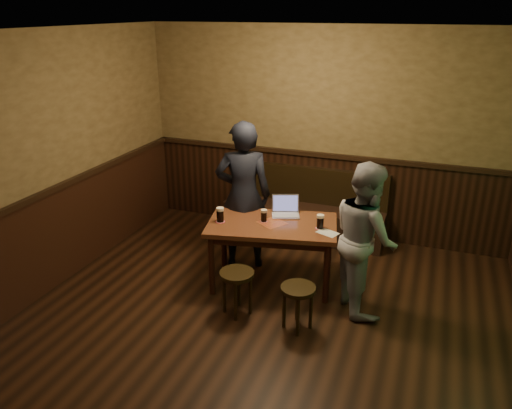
{
  "coord_description": "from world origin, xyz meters",
  "views": [
    {
      "loc": [
        1.43,
        -3.44,
        2.99
      ],
      "look_at": [
        -0.33,
        1.26,
        0.99
      ],
      "focal_mm": 35.0,
      "sensor_mm": 36.0,
      "label": 1
    }
  ],
  "objects_px": {
    "stool_left": "(237,280)",
    "person_suit": "(243,196)",
    "stool_right": "(298,295)",
    "person_grey": "(365,238)",
    "laptop": "(286,210)",
    "pint_left": "(220,215)",
    "pint_right": "(320,222)",
    "pint_mid": "(264,216)",
    "bench": "(304,215)",
    "pub_table": "(272,231)"
  },
  "relations": [
    {
      "from": "stool_left",
      "to": "person_grey",
      "type": "bearing_deg",
      "value": 26.97
    },
    {
      "from": "stool_right",
      "to": "laptop",
      "type": "height_order",
      "value": "laptop"
    },
    {
      "from": "stool_right",
      "to": "pint_right",
      "type": "distance_m",
      "value": 0.91
    },
    {
      "from": "stool_right",
      "to": "pint_right",
      "type": "xyz_separation_m",
      "value": [
        0.01,
        0.78,
        0.47
      ]
    },
    {
      "from": "stool_left",
      "to": "person_grey",
      "type": "height_order",
      "value": "person_grey"
    },
    {
      "from": "person_grey",
      "to": "pint_mid",
      "type": "bearing_deg",
      "value": 55.22
    },
    {
      "from": "stool_right",
      "to": "person_suit",
      "type": "xyz_separation_m",
      "value": [
        -1.0,
        1.06,
        0.53
      ]
    },
    {
      "from": "stool_left",
      "to": "pint_mid",
      "type": "distance_m",
      "value": 0.84
    },
    {
      "from": "person_suit",
      "to": "laptop",
      "type": "bearing_deg",
      "value": 155.07
    },
    {
      "from": "bench",
      "to": "pint_mid",
      "type": "relative_size",
      "value": 15.31
    },
    {
      "from": "stool_left",
      "to": "person_suit",
      "type": "height_order",
      "value": "person_suit"
    },
    {
      "from": "pub_table",
      "to": "pint_right",
      "type": "bearing_deg",
      "value": -7.52
    },
    {
      "from": "pint_left",
      "to": "person_suit",
      "type": "height_order",
      "value": "person_suit"
    },
    {
      "from": "stool_left",
      "to": "stool_right",
      "type": "xyz_separation_m",
      "value": [
        0.66,
        -0.03,
        -0.01
      ]
    },
    {
      "from": "pint_right",
      "to": "laptop",
      "type": "height_order",
      "value": "laptop"
    },
    {
      "from": "stool_left",
      "to": "person_grey",
      "type": "relative_size",
      "value": 0.3
    },
    {
      "from": "laptop",
      "to": "person_suit",
      "type": "height_order",
      "value": "person_suit"
    },
    {
      "from": "stool_left",
      "to": "laptop",
      "type": "height_order",
      "value": "laptop"
    },
    {
      "from": "stool_left",
      "to": "bench",
      "type": "bearing_deg",
      "value": 86.26
    },
    {
      "from": "bench",
      "to": "laptop",
      "type": "distance_m",
      "value": 1.21
    },
    {
      "from": "pint_mid",
      "to": "pint_right",
      "type": "bearing_deg",
      "value": 3.48
    },
    {
      "from": "pub_table",
      "to": "pint_left",
      "type": "bearing_deg",
      "value": -174.89
    },
    {
      "from": "person_suit",
      "to": "person_grey",
      "type": "relative_size",
      "value": 1.13
    },
    {
      "from": "pub_table",
      "to": "pint_mid",
      "type": "distance_m",
      "value": 0.2
    },
    {
      "from": "stool_right",
      "to": "laptop",
      "type": "distance_m",
      "value": 1.2
    },
    {
      "from": "pint_left",
      "to": "stool_left",
      "type": "bearing_deg",
      "value": -52.05
    },
    {
      "from": "stool_right",
      "to": "pint_mid",
      "type": "height_order",
      "value": "pint_mid"
    },
    {
      "from": "bench",
      "to": "laptop",
      "type": "height_order",
      "value": "laptop"
    },
    {
      "from": "pub_table",
      "to": "pint_right",
      "type": "distance_m",
      "value": 0.56
    },
    {
      "from": "laptop",
      "to": "pub_table",
      "type": "bearing_deg",
      "value": -123.38
    },
    {
      "from": "stool_right",
      "to": "laptop",
      "type": "relative_size",
      "value": 1.24
    },
    {
      "from": "pub_table",
      "to": "stool_left",
      "type": "relative_size",
      "value": 3.22
    },
    {
      "from": "stool_right",
      "to": "person_grey",
      "type": "height_order",
      "value": "person_grey"
    },
    {
      "from": "bench",
      "to": "stool_right",
      "type": "xyz_separation_m",
      "value": [
        0.52,
        -2.12,
        0.06
      ]
    },
    {
      "from": "pub_table",
      "to": "laptop",
      "type": "bearing_deg",
      "value": 64.68
    },
    {
      "from": "person_suit",
      "to": "stool_right",
      "type": "bearing_deg",
      "value": 112.59
    },
    {
      "from": "pint_right",
      "to": "person_grey",
      "type": "bearing_deg",
      "value": -16.57
    },
    {
      "from": "pint_mid",
      "to": "person_grey",
      "type": "relative_size",
      "value": 0.09
    },
    {
      "from": "stool_right",
      "to": "pint_left",
      "type": "distance_m",
      "value": 1.3
    },
    {
      "from": "bench",
      "to": "laptop",
      "type": "bearing_deg",
      "value": -86.57
    },
    {
      "from": "stool_right",
      "to": "laptop",
      "type": "bearing_deg",
      "value": 114.06
    },
    {
      "from": "stool_left",
      "to": "person_grey",
      "type": "distance_m",
      "value": 1.38
    },
    {
      "from": "pint_left",
      "to": "person_grey",
      "type": "height_order",
      "value": "person_grey"
    },
    {
      "from": "stool_right",
      "to": "pint_mid",
      "type": "relative_size",
      "value": 3.24
    },
    {
      "from": "pub_table",
      "to": "person_grey",
      "type": "xyz_separation_m",
      "value": [
        1.04,
        -0.11,
        0.14
      ]
    },
    {
      "from": "pint_right",
      "to": "person_grey",
      "type": "xyz_separation_m",
      "value": [
        0.51,
        -0.15,
        -0.04
      ]
    },
    {
      "from": "person_suit",
      "to": "pub_table",
      "type": "bearing_deg",
      "value": 124.97
    },
    {
      "from": "bench",
      "to": "pint_mid",
      "type": "xyz_separation_m",
      "value": [
        -0.1,
        -1.38,
        0.52
      ]
    },
    {
      "from": "pint_left",
      "to": "person_suit",
      "type": "distance_m",
      "value": 0.51
    },
    {
      "from": "pint_right",
      "to": "person_suit",
      "type": "bearing_deg",
      "value": 164.34
    }
  ]
}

